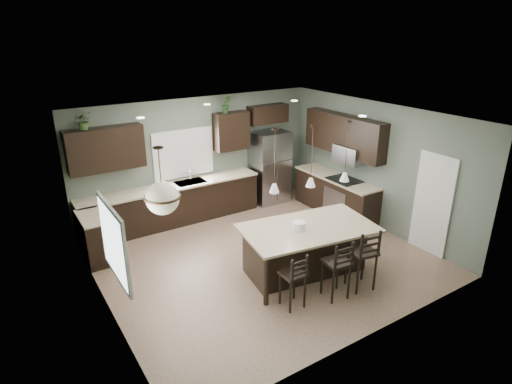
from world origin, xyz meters
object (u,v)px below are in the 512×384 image
object	(u,v)px
serving_dish	(299,225)
bar_stool_left	(293,280)
refrigerator	(269,167)
bar_stool_right	(362,258)
bar_stool_center	(336,268)
kitchen_island	(307,250)
plant_back_left	(84,121)

from	to	relation	value
serving_dish	bar_stool_left	world-z (taller)	serving_dish
refrigerator	serving_dish	world-z (taller)	refrigerator
refrigerator	bar_stool_right	world-z (taller)	refrigerator
refrigerator	bar_stool_center	world-z (taller)	refrigerator
refrigerator	kitchen_island	world-z (taller)	refrigerator
kitchen_island	bar_stool_center	distance (m)	0.87
refrigerator	bar_stool_center	xyz separation A→B (m)	(-1.49, -4.15, -0.38)
refrigerator	plant_back_left	size ratio (longest dim) A/B	5.09
bar_stool_left	bar_stool_right	distance (m)	1.34
bar_stool_center	plant_back_left	world-z (taller)	plant_back_left
refrigerator	bar_stool_left	world-z (taller)	refrigerator
bar_stool_left	plant_back_left	xyz separation A→B (m)	(-2.04, 4.11, 2.09)
bar_stool_left	kitchen_island	bearing A→B (deg)	39.40
refrigerator	bar_stool_left	bearing A→B (deg)	-119.57
kitchen_island	bar_stool_left	world-z (taller)	bar_stool_left
refrigerator	serving_dish	size ratio (longest dim) A/B	7.71
plant_back_left	bar_stool_left	bearing A→B (deg)	-63.56
refrigerator	bar_stool_left	xyz separation A→B (m)	(-2.26, -3.97, -0.43)
bar_stool_left	serving_dish	bearing A→B (deg)	48.05
bar_stool_center	plant_back_left	distance (m)	5.51
bar_stool_right	plant_back_left	xyz separation A→B (m)	(-3.37, 4.31, 2.00)
bar_stool_left	bar_stool_center	world-z (taller)	bar_stool_center
bar_stool_left	bar_stool_center	bearing A→B (deg)	-12.14
bar_stool_right	plant_back_left	bearing A→B (deg)	138.77
bar_stool_right	bar_stool_left	bearing A→B (deg)	-178.03
bar_stool_left	bar_stool_right	bearing A→B (deg)	-8.04
serving_dish	plant_back_left	distance (m)	4.62
serving_dish	bar_stool_center	world-z (taller)	bar_stool_center
kitchen_island	bar_stool_right	bearing A→B (deg)	-53.90
bar_stool_center	kitchen_island	bearing A→B (deg)	90.78
bar_stool_center	bar_stool_right	world-z (taller)	bar_stool_right
bar_stool_left	bar_stool_center	distance (m)	0.79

